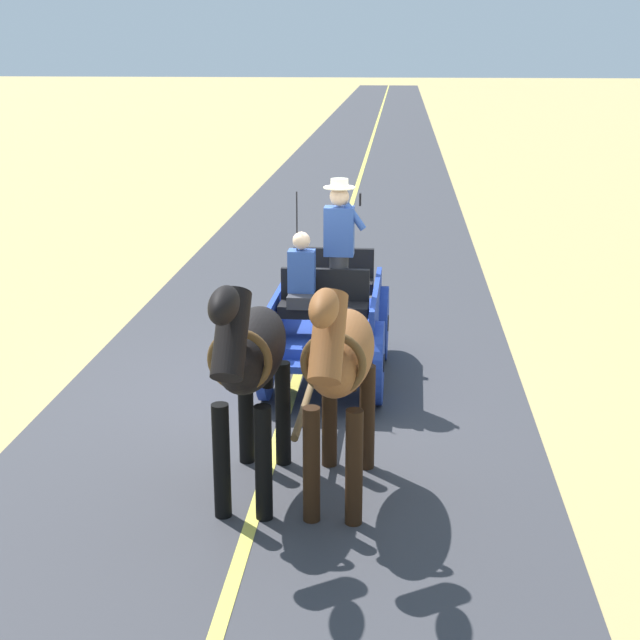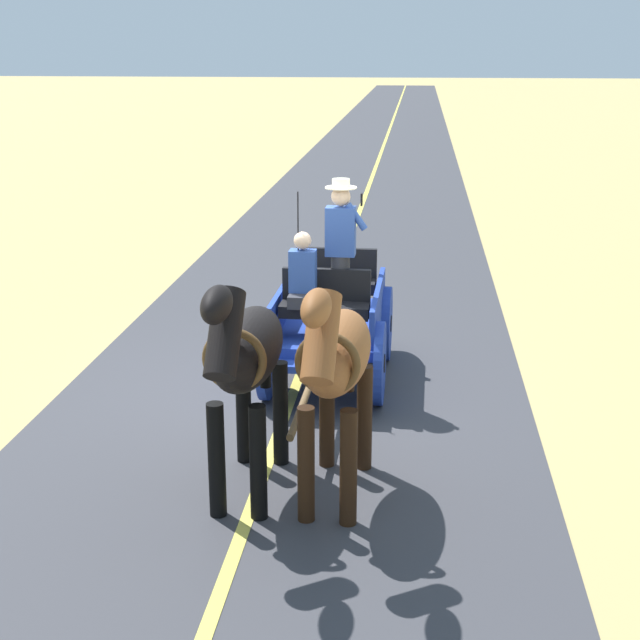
{
  "view_description": "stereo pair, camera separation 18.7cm",
  "coord_description": "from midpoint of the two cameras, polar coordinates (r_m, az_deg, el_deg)",
  "views": [
    {
      "loc": [
        -1.19,
        10.05,
        3.97
      ],
      "look_at": [
        -0.38,
        0.69,
        1.1
      ],
      "focal_mm": 51.25,
      "sensor_mm": 36.0,
      "label": 1
    },
    {
      "loc": [
        -1.38,
        10.03,
        3.97
      ],
      "look_at": [
        -0.38,
        0.69,
        1.1
      ],
      "focal_mm": 51.25,
      "sensor_mm": 36.0,
      "label": 2
    }
  ],
  "objects": [
    {
      "name": "ground_plane",
      "position": [
        10.87,
        -2.19,
        -4.44
      ],
      "size": [
        200.0,
        200.0,
        0.0
      ],
      "primitive_type": "plane",
      "color": "tan"
    },
    {
      "name": "road_surface",
      "position": [
        10.87,
        -2.19,
        -4.42
      ],
      "size": [
        5.48,
        160.0,
        0.01
      ],
      "primitive_type": "cube",
      "color": "#38383D",
      "rests_on": "ground"
    },
    {
      "name": "road_centre_stripe",
      "position": [
        10.87,
        -2.19,
        -4.39
      ],
      "size": [
        0.12,
        160.0,
        0.0
      ],
      "primitive_type": "cube",
      "color": "#DBCC4C",
      "rests_on": "road_surface"
    },
    {
      "name": "horse_drawn_carriage",
      "position": [
        10.97,
        0.02,
        0.27
      ],
      "size": [
        1.45,
        4.51,
        2.5
      ],
      "color": "#1E3899",
      "rests_on": "ground"
    },
    {
      "name": "horse_near_side",
      "position": [
        7.91,
        0.58,
        -2.55
      ],
      "size": [
        0.66,
        2.13,
        2.21
      ],
      "color": "brown",
      "rests_on": "ground"
    },
    {
      "name": "horse_off_side",
      "position": [
        8.02,
        -5.07,
        -2.35
      ],
      "size": [
        0.6,
        2.13,
        2.21
      ],
      "color": "black",
      "rests_on": "ground"
    }
  ]
}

